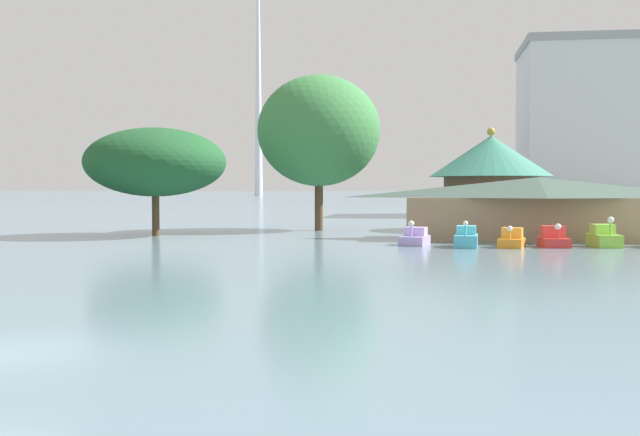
{
  "coord_description": "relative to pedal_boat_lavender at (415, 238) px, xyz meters",
  "views": [
    {
      "loc": [
        9.11,
        -15.64,
        3.58
      ],
      "look_at": [
        4.05,
        19.75,
        2.21
      ],
      "focal_mm": 43.67,
      "sensor_mm": 36.0,
      "label": 1
    }
  ],
  "objects": [
    {
      "name": "pedal_boat_lavender",
      "position": [
        0.0,
        0.0,
        0.0
      ],
      "size": [
        1.99,
        3.04,
        1.58
      ],
      "rotation": [
        0.0,
        0.0,
        -1.75
      ],
      "color": "#B299D8",
      "rests_on": "ground"
    },
    {
      "name": "pedal_boat_lime",
      "position": [
        11.47,
        -0.08,
        0.11
      ],
      "size": [
        1.78,
        2.69,
        1.88
      ],
      "rotation": [
        0.0,
        0.0,
        -1.43
      ],
      "color": "#8CCC3F",
      "rests_on": "ground"
    },
    {
      "name": "pedal_boat_orange",
      "position": [
        5.84,
        -1.36,
        0.02
      ],
      "size": [
        1.88,
        2.52,
        1.36
      ],
      "rotation": [
        0.0,
        0.0,
        -1.8
      ],
      "color": "orange",
      "rests_on": "ground"
    },
    {
      "name": "shoreline_tree_mid",
      "position": [
        -8.43,
        15.81,
        7.98
      ],
      "size": [
        10.39,
        10.39,
        13.13
      ],
      "color": "brown",
      "rests_on": "ground"
    },
    {
      "name": "pedal_boat_cyan",
      "position": [
        3.12,
        -1.38,
        0.07
      ],
      "size": [
        1.58,
        3.04,
        1.65
      ],
      "rotation": [
        0.0,
        0.0,
        -1.65
      ],
      "color": "#4CB7CC",
      "rests_on": "ground"
    },
    {
      "name": "shoreline_tree_tall_left",
      "position": [
        -19.45,
        6.5,
        5.07
      ],
      "size": [
        10.57,
        10.57,
        8.1
      ],
      "color": "brown",
      "rests_on": "ground"
    },
    {
      "name": "ground_plane",
      "position": [
        -8.12,
        -33.75,
        -0.45
      ],
      "size": [
        2000.0,
        2000.0,
        0.0
      ],
      "primitive_type": "plane",
      "color": "slate"
    },
    {
      "name": "distant_broadcast_tower",
      "position": [
        -81.42,
        317.75,
        81.99
      ],
      "size": [
        6.99,
        6.99,
        191.43
      ],
      "color": "silver",
      "rests_on": "ground"
    },
    {
      "name": "pedal_boat_red",
      "position": [
        8.41,
        -0.6,
        0.06
      ],
      "size": [
        1.78,
        2.4,
        1.48
      ],
      "rotation": [
        0.0,
        0.0,
        -1.48
      ],
      "color": "red",
      "rests_on": "ground"
    },
    {
      "name": "boathouse",
      "position": [
        8.3,
        6.11,
        1.82
      ],
      "size": [
        19.27,
        7.32,
        4.34
      ],
      "color": "#9E7F5B",
      "rests_on": "ground"
    },
    {
      "name": "background_building_block",
      "position": [
        25.44,
        58.26,
        10.98
      ],
      "size": [
        25.21,
        16.58,
        22.83
      ],
      "color": "silver",
      "rests_on": "ground"
    },
    {
      "name": "green_roof_pavilion",
      "position": [
        5.98,
        17.72,
        4.11
      ],
      "size": [
        10.36,
        10.36,
        8.71
      ],
      "color": "brown",
      "rests_on": "ground"
    }
  ]
}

